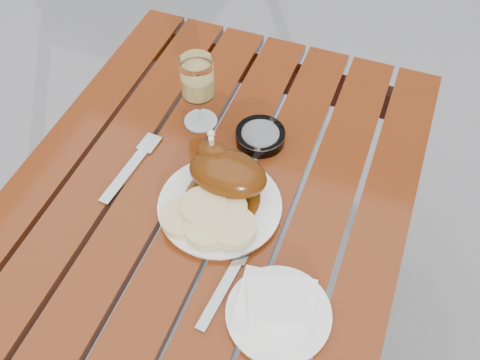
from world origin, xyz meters
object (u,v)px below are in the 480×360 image
Objects in this scene: dinner_plate at (220,206)px; wine_glass at (198,93)px; table at (205,301)px; ashtray at (260,136)px; side_plate at (278,314)px.

dinner_plate is 0.26m from wine_glass.
ashtray is at bearing 77.70° from table.
table is 4.87× the size of dinner_plate.
table is 0.46m from ashtray.
wine_glass reaches higher than side_plate.
side_plate is at bearing -32.26° from table.
wine_glass is 0.96× the size of side_plate.
side_plate is (0.31, -0.39, -0.08)m from wine_glass.
side_plate is at bearing -44.30° from dinner_plate.
dinner_plate is at bearing -57.70° from wine_glass.
wine_glass is at bearing 129.06° from side_plate.
ashtray is at bearing 86.15° from dinner_plate.
dinner_plate is 1.35× the size of side_plate.
side_plate is (0.18, -0.18, -0.00)m from dinner_plate.
table is 11.02× the size of ashtray.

